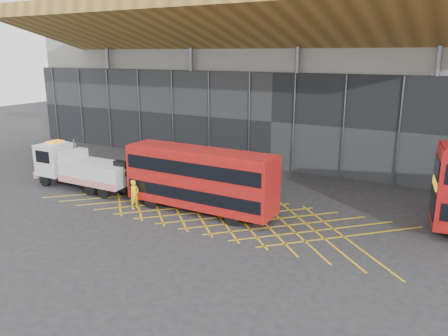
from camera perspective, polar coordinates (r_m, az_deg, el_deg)
The scene contains 6 objects.
ground_plane at distance 28.93m, azimuth -6.67°, elevation -4.52°, with size 120.00×120.00×0.00m, color #252427.
road_markings at distance 27.26m, azimuth -1.19°, elevation -5.63°, with size 23.16×7.16×0.01m.
construction_building at distance 42.85m, azimuth 10.17°, elevation 13.82°, with size 55.00×23.97×18.00m.
recovery_truck at distance 33.01m, azimuth -18.21°, elevation 0.03°, with size 9.49×2.29×3.31m.
bus_towed at distance 26.54m, azimuth -3.22°, elevation -1.25°, with size 9.75×2.40×3.95m.
worker at distance 28.03m, azimuth -11.62°, elevation -3.38°, with size 0.67×0.44×1.84m, color yellow.
Camera 1 is at (16.22, -22.00, 9.48)m, focal length 35.00 mm.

